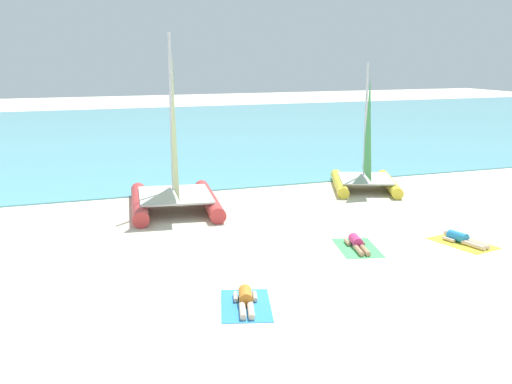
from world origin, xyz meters
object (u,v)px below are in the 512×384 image
at_px(sunbather_middle, 357,243).
at_px(towel_right, 463,243).
at_px(sunbather_left, 246,299).
at_px(towel_left, 246,305).
at_px(towel_middle, 357,248).
at_px(sunbather_right, 461,239).
at_px(sailboat_red, 174,185).
at_px(sailboat_yellow, 365,171).

height_order(sunbather_middle, towel_right, sunbather_middle).
bearing_deg(sunbather_left, towel_left, -90.00).
bearing_deg(towel_middle, sunbather_left, -147.54).
relative_size(towel_left, sunbather_right, 1.22).
xyz_separation_m(sailboat_red, sunbather_right, (7.04, -6.84, -0.79)).
xyz_separation_m(sailboat_yellow, towel_middle, (-4.22, -6.93, -0.76)).
bearing_deg(sunbather_left, towel_middle, 49.37).
relative_size(sailboat_yellow, sunbather_right, 3.29).
bearing_deg(towel_middle, towel_right, -12.19).
bearing_deg(sailboat_red, towel_middle, -49.07).
height_order(sailboat_yellow, towel_right, sailboat_yellow).
bearing_deg(towel_right, sailboat_yellow, 81.96).
bearing_deg(towel_left, sailboat_red, 86.74).
distance_m(towel_left, towel_middle, 5.27).
distance_m(sailboat_red, towel_middle, 7.41).
bearing_deg(towel_right, towel_middle, 167.81).
height_order(towel_left, towel_right, same).
bearing_deg(towel_right, sunbather_left, -164.31).
bearing_deg(sunbather_middle, sailboat_yellow, 73.12).
distance_m(sailboat_red, sunbather_middle, 7.35).
bearing_deg(sunbather_left, sunbather_middle, 49.86).
bearing_deg(sunbather_middle, sunbather_right, 2.31).
bearing_deg(towel_left, sailboat_yellow, 48.57).
bearing_deg(sailboat_red, towel_right, -35.56).
xyz_separation_m(sunbather_left, sunbather_middle, (4.42, 2.87, 0.00)).
bearing_deg(sunbather_left, sailboat_yellow, 65.36).
relative_size(sailboat_red, sunbather_middle, 4.00).
bearing_deg(sunbather_middle, towel_middle, -90.00).
bearing_deg(towel_middle, sunbather_right, -11.09).
xyz_separation_m(towel_right, sunbather_right, (-0.01, 0.07, 0.13)).
xyz_separation_m(towel_middle, sunbather_middle, (0.02, 0.06, 0.13)).
relative_size(sailboat_red, towel_left, 3.27).
bearing_deg(towel_left, towel_middle, 32.93).
relative_size(sailboat_yellow, sunbather_left, 3.33).
distance_m(towel_middle, towel_right, 3.22).
distance_m(sailboat_yellow, towel_left, 13.09).
xyz_separation_m(sailboat_red, towel_middle, (3.91, -6.23, -0.92)).
height_order(towel_middle, towel_right, same).
distance_m(sailboat_red, towel_left, 9.15).
xyz_separation_m(sailboat_yellow, sunbather_middle, (-4.21, -6.87, -0.63)).
distance_m(towel_left, sunbather_left, 0.14).
relative_size(towel_left, towel_right, 1.00).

